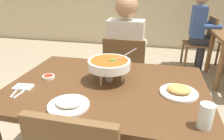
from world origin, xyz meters
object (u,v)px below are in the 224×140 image
(dining_table_main, at_px, (107,97))
(diner_main, at_px, (126,51))
(appetizer_plate, at_px, (179,91))
(patron_bg_middle, at_px, (200,26))
(chair_bg_middle, at_px, (203,40))
(curry_bowl, at_px, (110,64))
(sauce_dish, at_px, (49,77))
(rice_plate, at_px, (68,104))
(drink_glass, at_px, (206,117))
(chair_diner_main, at_px, (125,72))

(dining_table_main, height_order, diner_main, diner_main)
(appetizer_plate, height_order, patron_bg_middle, patron_bg_middle)
(appetizer_plate, distance_m, chair_bg_middle, 2.56)
(dining_table_main, bearing_deg, appetizer_plate, -2.31)
(curry_bowl, xyz_separation_m, sauce_dish, (-0.46, -0.06, -0.12))
(rice_plate, height_order, drink_glass, drink_glass)
(diner_main, height_order, drink_glass, diner_main)
(appetizer_plate, bearing_deg, dining_table_main, 177.69)
(chair_diner_main, xyz_separation_m, patron_bg_middle, (0.98, 1.67, 0.24))
(sauce_dish, relative_size, patron_bg_middle, 0.07)
(diner_main, distance_m, sauce_dish, 0.91)
(patron_bg_middle, bearing_deg, curry_bowl, -112.40)
(drink_glass, bearing_deg, appetizer_plate, 106.94)
(curry_bowl, relative_size, drink_glass, 2.56)
(diner_main, height_order, patron_bg_middle, same)
(rice_plate, bearing_deg, chair_diner_main, 82.24)
(dining_table_main, height_order, patron_bg_middle, patron_bg_middle)
(chair_diner_main, relative_size, appetizer_plate, 3.75)
(appetizer_plate, relative_size, chair_bg_middle, 0.27)
(diner_main, bearing_deg, dining_table_main, -90.00)
(dining_table_main, xyz_separation_m, patron_bg_middle, (0.98, 2.44, 0.10))
(dining_table_main, height_order, chair_diner_main, chair_diner_main)
(diner_main, bearing_deg, sauce_dish, -119.92)
(diner_main, bearing_deg, chair_diner_main, -90.00)
(curry_bowl, bearing_deg, diner_main, 90.37)
(curry_bowl, height_order, patron_bg_middle, patron_bg_middle)
(drink_glass, height_order, patron_bg_middle, patron_bg_middle)
(rice_plate, distance_m, sauce_dish, 0.45)
(diner_main, relative_size, appetizer_plate, 5.46)
(diner_main, height_order, curry_bowl, diner_main)
(rice_plate, relative_size, sauce_dish, 2.67)
(chair_diner_main, height_order, curry_bowl, curry_bowl)
(drink_glass, bearing_deg, chair_diner_main, 117.58)
(appetizer_plate, distance_m, sauce_dish, 0.93)
(curry_bowl, relative_size, chair_bg_middle, 0.37)
(diner_main, relative_size, curry_bowl, 3.94)
(dining_table_main, bearing_deg, diner_main, 90.00)
(patron_bg_middle, bearing_deg, appetizer_plate, -101.63)
(curry_bowl, xyz_separation_m, chair_bg_middle, (1.08, 2.39, -0.36))
(patron_bg_middle, bearing_deg, drink_glass, -98.38)
(dining_table_main, height_order, drink_glass, drink_glass)
(rice_plate, bearing_deg, appetizer_plate, 25.50)
(chair_bg_middle, bearing_deg, appetizer_plate, -103.67)
(diner_main, relative_size, rice_plate, 5.46)
(rice_plate, xyz_separation_m, chair_bg_middle, (1.23, 2.77, -0.25))
(chair_diner_main, relative_size, patron_bg_middle, 0.69)
(curry_bowl, distance_m, patron_bg_middle, 2.57)
(dining_table_main, height_order, curry_bowl, curry_bowl)
(sauce_dish, xyz_separation_m, drink_glass, (1.03, -0.34, 0.05))
(chair_diner_main, height_order, drink_glass, chair_diner_main)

